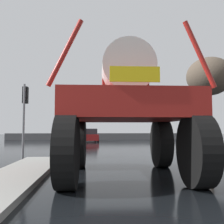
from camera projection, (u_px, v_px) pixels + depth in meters
ground_plane at (113, 149)px, 18.37m from camera, size 120.00×120.00×0.00m
median_island at (8, 181)px, 6.47m from camera, size 1.58×10.37×0.15m
oversize_sprayer at (125, 112)px, 7.79m from camera, size 4.09×5.40×4.06m
sedan_ahead at (89, 136)px, 29.53m from camera, size 2.20×4.25×1.52m
traffic_signal_near_left at (25, 104)px, 12.63m from camera, size 0.24×0.54×3.66m
traffic_signal_near_right at (187, 107)px, 13.30m from camera, size 0.24×0.54×3.57m
bare_tree_right at (209, 77)px, 20.84m from camera, size 3.71×3.71×7.38m
roadside_barrier at (103, 136)px, 35.70m from camera, size 26.88×0.24×0.90m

